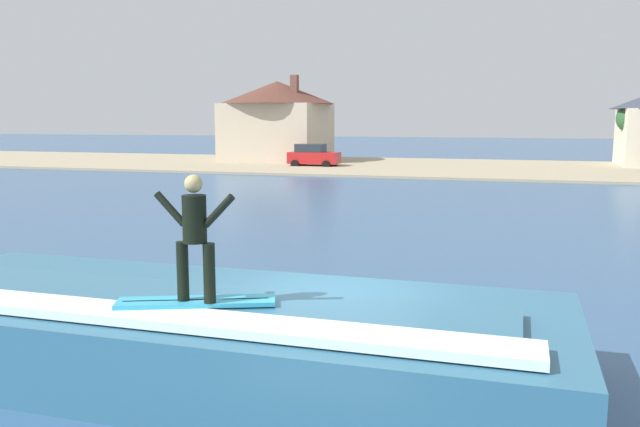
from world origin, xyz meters
The scene contains 8 objects.
ground_plane centered at (0.00, 0.00, 0.00)m, with size 260.00×260.00×0.00m, color #325781.
wave_crest centered at (-1.63, -1.15, 0.60)m, with size 10.56×3.88×1.28m.
surfboard centered at (-1.38, -1.87, 1.31)m, with size 2.15×1.23×0.06m.
surfer centered at (-1.34, -1.95, 2.29)m, with size 1.16×0.32×1.71m.
shoreline_bank centered at (0.00, 41.51, 0.08)m, with size 120.00×19.80×0.16m.
car_near_shore centered at (-12.81, 39.21, 0.95)m, with size 3.89×2.19×1.86m.
house_with_chimney centered at (-17.91, 44.82, 3.87)m, with size 10.11×10.11×7.47m.
tree_tall_bare centered at (10.72, 45.96, 3.72)m, with size 2.24×2.24×4.96m.
Camera 1 is at (2.74, -9.58, 3.76)m, focal length 36.70 mm.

